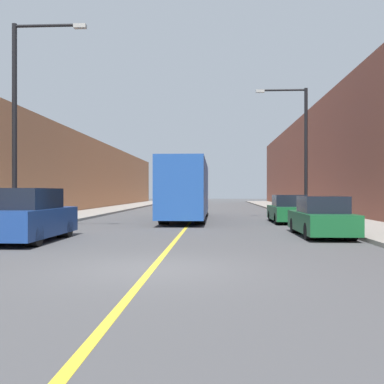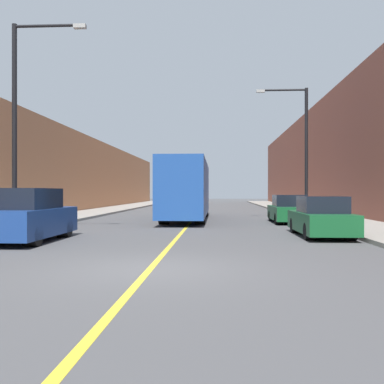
# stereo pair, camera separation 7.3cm
# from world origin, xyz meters

# --- Properties ---
(ground_plane) EXTENTS (200.00, 200.00, 0.00)m
(ground_plane) POSITION_xyz_m (0.00, 0.00, 0.00)
(ground_plane) COLOR #474749
(sidewalk_left) EXTENTS (3.52, 72.00, 0.15)m
(sidewalk_left) POSITION_xyz_m (-8.22, 30.00, 0.08)
(sidewalk_left) COLOR gray
(sidewalk_left) RESTS_ON ground
(sidewalk_right) EXTENTS (3.52, 72.00, 0.15)m
(sidewalk_right) POSITION_xyz_m (8.22, 30.00, 0.08)
(sidewalk_right) COLOR gray
(sidewalk_right) RESTS_ON ground
(building_row_left) EXTENTS (4.00, 72.00, 6.71)m
(building_row_left) POSITION_xyz_m (-11.98, 30.00, 3.35)
(building_row_left) COLOR #B2724C
(building_row_left) RESTS_ON ground
(building_row_right) EXTENTS (4.00, 72.00, 9.32)m
(building_row_right) POSITION_xyz_m (11.98, 30.00, 4.66)
(building_row_right) COLOR brown
(building_row_right) RESTS_ON ground
(road_center_line) EXTENTS (0.16, 72.00, 0.01)m
(road_center_line) POSITION_xyz_m (0.00, 30.00, 0.00)
(road_center_line) COLOR gold
(road_center_line) RESTS_ON ground
(bus) EXTENTS (2.41, 12.42, 3.49)m
(bus) POSITION_xyz_m (-0.36, 17.40, 1.88)
(bus) COLOR #1E4793
(bus) RESTS_ON ground
(parked_suv_left) EXTENTS (2.03, 4.69, 1.82)m
(parked_suv_left) POSITION_xyz_m (-5.04, 5.18, 0.85)
(parked_suv_left) COLOR navy
(parked_suv_left) RESTS_ON ground
(car_right_near) EXTENTS (1.77, 4.64, 1.54)m
(car_right_near) POSITION_xyz_m (5.42, 7.49, 0.69)
(car_right_near) COLOR #145128
(car_right_near) RESTS_ON ground
(car_right_mid) EXTENTS (1.84, 4.32, 1.54)m
(car_right_mid) POSITION_xyz_m (5.38, 14.95, 0.69)
(car_right_mid) COLOR #145128
(car_right_mid) RESTS_ON ground
(street_lamp_left) EXTENTS (3.05, 0.24, 8.37)m
(street_lamp_left) POSITION_xyz_m (-6.49, 7.99, 4.94)
(street_lamp_left) COLOR black
(street_lamp_left) RESTS_ON sidewalk_left
(street_lamp_right) EXTENTS (3.05, 0.24, 7.70)m
(street_lamp_right) POSITION_xyz_m (6.47, 17.11, 4.60)
(street_lamp_right) COLOR black
(street_lamp_right) RESTS_ON sidewalk_right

